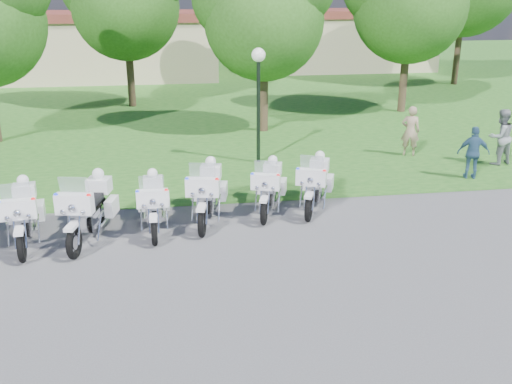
{
  "coord_description": "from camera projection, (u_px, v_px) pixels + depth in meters",
  "views": [
    {
      "loc": [
        -2.06,
        -11.23,
        5.41
      ],
      "look_at": [
        -0.17,
        1.2,
        0.95
      ],
      "focal_mm": 40.0,
      "sensor_mm": 36.0,
      "label": 1
    }
  ],
  "objects": [
    {
      "name": "bystander_a",
      "position": [
        410.0,
        131.0,
        19.47
      ],
      "size": [
        0.73,
        0.6,
        1.72
      ],
      "primitive_type": "imported",
      "rotation": [
        0.0,
        0.0,
        2.79
      ],
      "color": "tan",
      "rests_on": "ground"
    },
    {
      "name": "bystander_c",
      "position": [
        473.0,
        153.0,
        17.09
      ],
      "size": [
        1.01,
        0.65,
        1.6
      ],
      "primitive_type": "imported",
      "rotation": [
        0.0,
        0.0,
        2.84
      ],
      "color": "#32587A",
      "rests_on": "ground"
    },
    {
      "name": "motorcycle_4",
      "position": [
        207.0,
        192.0,
        14.03
      ],
      "size": [
        1.14,
        2.52,
        1.71
      ],
      "rotation": [
        0.0,
        0.0,
        2.95
      ],
      "color": "black",
      "rests_on": "ground"
    },
    {
      "name": "building_west",
      "position": [
        106.0,
        44.0,
        37.1
      ],
      "size": [
        14.56,
        8.32,
        4.1
      ],
      "color": "#C9B691",
      "rests_on": "ground"
    },
    {
      "name": "ground",
      "position": [
        272.0,
        250.0,
        12.56
      ],
      "size": [
        100.0,
        100.0,
        0.0
      ],
      "primitive_type": "plane",
      "color": "#525257",
      "rests_on": "ground"
    },
    {
      "name": "bystander_b",
      "position": [
        500.0,
        137.0,
        18.46
      ],
      "size": [
        1.01,
        0.85,
        1.82
      ],
      "primitive_type": "imported",
      "rotation": [
        0.0,
        0.0,
        -2.94
      ],
      "color": "gray",
      "rests_on": "ground"
    },
    {
      "name": "grass_lawn",
      "position": [
        200.0,
        77.0,
        37.71
      ],
      "size": [
        100.0,
        48.0,
        0.01
      ],
      "primitive_type": "cube",
      "color": "#23601E",
      "rests_on": "ground"
    },
    {
      "name": "motorcycle_3",
      "position": [
        154.0,
        203.0,
        13.51
      ],
      "size": [
        0.77,
        2.33,
        1.56
      ],
      "rotation": [
        0.0,
        0.0,
        3.16
      ],
      "color": "black",
      "rests_on": "ground"
    },
    {
      "name": "tree_2",
      "position": [
        263.0,
        8.0,
        21.67
      ],
      "size": [
        5.4,
        4.6,
        7.19
      ],
      "color": "#38281C",
      "rests_on": "ground"
    },
    {
      "name": "motorcycle_6",
      "position": [
        315.0,
        183.0,
        14.83
      ],
      "size": [
        1.37,
        2.29,
        1.63
      ],
      "rotation": [
        0.0,
        0.0,
        2.75
      ],
      "color": "black",
      "rests_on": "ground"
    },
    {
      "name": "motorcycle_1",
      "position": [
        23.0,
        214.0,
        12.74
      ],
      "size": [
        1.03,
        2.47,
        1.67
      ],
      "rotation": [
        0.0,
        0.0,
        3.28
      ],
      "color": "black",
      "rests_on": "ground"
    },
    {
      "name": "motorcycle_2",
      "position": [
        89.0,
        208.0,
        12.97
      ],
      "size": [
        1.18,
        2.56,
        1.74
      ],
      "rotation": [
        0.0,
        0.0,
        2.94
      ],
      "color": "black",
      "rests_on": "ground"
    },
    {
      "name": "building_east",
      "position": [
        348.0,
        39.0,
        41.38
      ],
      "size": [
        11.44,
        7.28,
        4.1
      ],
      "color": "#C9B691",
      "rests_on": "ground"
    },
    {
      "name": "lamp_post",
      "position": [
        258.0,
        76.0,
        18.03
      ],
      "size": [
        0.44,
        0.44,
        3.72
      ],
      "color": "black",
      "rests_on": "ground"
    },
    {
      "name": "motorcycle_5",
      "position": [
        269.0,
        186.0,
        14.63
      ],
      "size": [
        1.19,
        2.25,
        1.56
      ],
      "rotation": [
        0.0,
        0.0,
        2.84
      ],
      "color": "black",
      "rests_on": "ground"
    }
  ]
}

